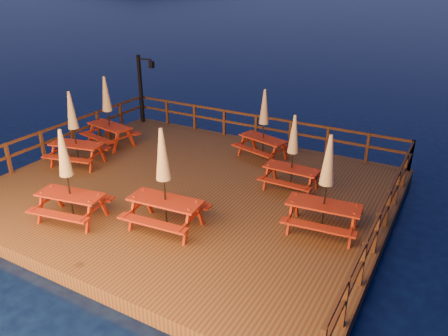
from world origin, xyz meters
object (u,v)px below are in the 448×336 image
(lamp_post, at_px, (143,83))
(picnic_table_1, at_px, (326,183))
(picnic_table_0, at_px, (293,152))
(picnic_table_2, at_px, (164,178))

(lamp_post, bearing_deg, picnic_table_1, -26.64)
(lamp_post, relative_size, picnic_table_1, 1.11)
(picnic_table_0, bearing_deg, picnic_table_1, -48.77)
(picnic_table_2, bearing_deg, lamp_post, 126.93)
(lamp_post, relative_size, picnic_table_2, 1.07)
(lamp_post, height_order, picnic_table_1, lamp_post)
(picnic_table_1, distance_m, picnic_table_2, 4.11)
(picnic_table_1, xyz_separation_m, picnic_table_2, (-3.66, -1.87, 0.05))
(picnic_table_1, relative_size, picnic_table_2, 0.96)
(lamp_post, xyz_separation_m, picnic_table_0, (8.22, -3.05, -0.54))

